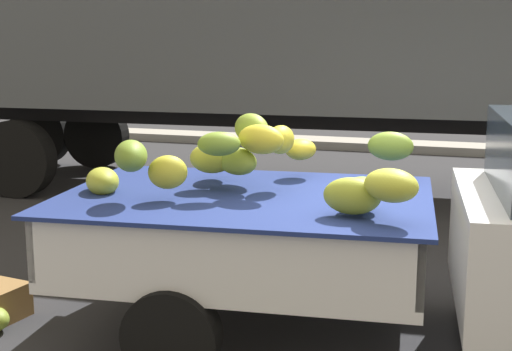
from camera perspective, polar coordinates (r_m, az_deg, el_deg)
ground at (r=5.57m, az=10.80°, el=-12.69°), size 220.00×220.00×0.00m
curb_strip at (r=14.41m, az=15.27°, el=2.07°), size 80.00×0.80×0.16m
pickup_truck at (r=5.22m, az=19.20°, el=-4.38°), size 4.84×2.30×1.70m
semi_trailer at (r=10.17m, az=2.29°, el=12.80°), size 12.12×3.21×3.95m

